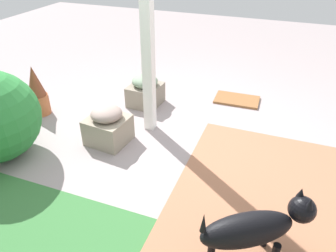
{
  "coord_description": "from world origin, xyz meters",
  "views": [
    {
      "loc": [
        -0.87,
        2.65,
        2.0
      ],
      "look_at": [
        0.11,
        0.06,
        0.28
      ],
      "focal_mm": 34.43,
      "sensor_mm": 36.0,
      "label": 1
    }
  ],
  "objects_px": {
    "stone_planter_nearest": "(145,91)",
    "dog": "(255,227)",
    "terracotta_pot_spiky": "(37,92)",
    "porch_pillar": "(147,24)",
    "doormat": "(237,100)",
    "stone_planter_mid": "(108,126)"
  },
  "relations": [
    {
      "from": "porch_pillar",
      "to": "dog",
      "type": "relative_size",
      "value": 3.22
    },
    {
      "from": "doormat",
      "to": "dog",
      "type": "bearing_deg",
      "value": 102.46
    },
    {
      "from": "stone_planter_mid",
      "to": "dog",
      "type": "height_order",
      "value": "dog"
    },
    {
      "from": "porch_pillar",
      "to": "doormat",
      "type": "relative_size",
      "value": 4.1
    },
    {
      "from": "porch_pillar",
      "to": "stone_planter_mid",
      "type": "distance_m",
      "value": 1.12
    },
    {
      "from": "stone_planter_nearest",
      "to": "doormat",
      "type": "bearing_deg",
      "value": -154.89
    },
    {
      "from": "porch_pillar",
      "to": "doormat",
      "type": "bearing_deg",
      "value": -128.16
    },
    {
      "from": "porch_pillar",
      "to": "stone_planter_nearest",
      "type": "xyz_separation_m",
      "value": [
        0.29,
        -0.52,
        -1.0
      ]
    },
    {
      "from": "porch_pillar",
      "to": "terracotta_pot_spiky",
      "type": "relative_size",
      "value": 3.8
    },
    {
      "from": "terracotta_pot_spiky",
      "to": "dog",
      "type": "relative_size",
      "value": 0.85
    },
    {
      "from": "terracotta_pot_spiky",
      "to": "stone_planter_nearest",
      "type": "bearing_deg",
      "value": -148.45
    },
    {
      "from": "porch_pillar",
      "to": "stone_planter_nearest",
      "type": "bearing_deg",
      "value": -60.52
    },
    {
      "from": "dog",
      "to": "porch_pillar",
      "type": "bearing_deg",
      "value": -45.21
    },
    {
      "from": "porch_pillar",
      "to": "stone_planter_mid",
      "type": "height_order",
      "value": "porch_pillar"
    },
    {
      "from": "dog",
      "to": "stone_planter_mid",
      "type": "bearing_deg",
      "value": -29.58
    },
    {
      "from": "stone_planter_nearest",
      "to": "terracotta_pot_spiky",
      "type": "xyz_separation_m",
      "value": [
        1.12,
        0.69,
        0.11
      ]
    },
    {
      "from": "stone_planter_mid",
      "to": "dog",
      "type": "relative_size",
      "value": 0.61
    },
    {
      "from": "stone_planter_nearest",
      "to": "dog",
      "type": "bearing_deg",
      "value": 131.17
    },
    {
      "from": "porch_pillar",
      "to": "dog",
      "type": "height_order",
      "value": "porch_pillar"
    },
    {
      "from": "stone_planter_nearest",
      "to": "dog",
      "type": "xyz_separation_m",
      "value": [
        -1.64,
        1.87,
        0.13
      ]
    },
    {
      "from": "stone_planter_nearest",
      "to": "doormat",
      "type": "distance_m",
      "value": 1.24
    },
    {
      "from": "terracotta_pot_spiky",
      "to": "dog",
      "type": "distance_m",
      "value": 3.01
    }
  ]
}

